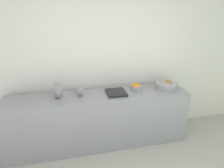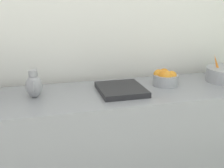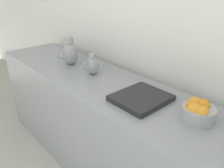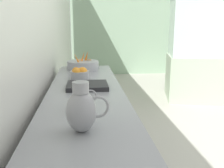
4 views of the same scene
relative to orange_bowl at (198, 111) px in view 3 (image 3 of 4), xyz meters
name	(u,v)px [view 3 (image 3 of 4)]	position (x,y,z in m)	size (l,w,h in m)	color
prep_counter	(113,135)	(0.05, -0.64, -0.50)	(0.60, 2.89, 0.88)	gray
orange_bowl	(198,111)	(0.00, 0.00, 0.00)	(0.18, 0.18, 0.12)	#9EA0A5
metal_pitcher_tall	(70,52)	(0.03, -1.25, 0.06)	(0.21, 0.15, 0.25)	#939399
metal_pitcher_short	(93,65)	(0.03, -0.92, 0.02)	(0.15, 0.11, 0.18)	#939399
counter_sink_basin	(141,98)	(0.07, -0.35, -0.04)	(0.34, 0.30, 0.04)	#232326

